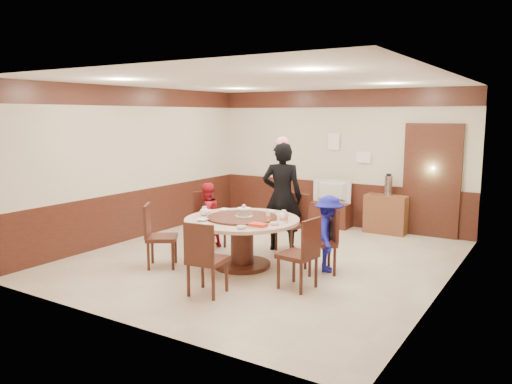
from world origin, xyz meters
The scene contains 31 objects.
room centered at (0.01, 0.01, 1.08)m, with size 6.00×6.04×2.84m.
banquet_table centered at (-0.06, -0.54, 0.53)m, with size 1.74×1.74×0.78m.
chair_0 centered at (1.08, -0.18, 0.30)m, with size 0.62×0.62×0.97m.
chair_1 centered at (0.16, 0.67, 0.30)m, with size 0.55×0.56×0.97m.
chair_2 centered at (-1.19, 0.12, 0.30)m, with size 0.57×0.57×0.97m.
chair_3 centered at (-1.11, -1.21, 0.30)m, with size 0.61×0.61×0.97m.
chair_4 centered at (0.21, -1.79, 0.30)m, with size 0.50×0.50×0.97m.
chair_5 centered at (1.11, -0.96, 0.30)m, with size 0.50×0.49×0.97m.
person_standing centered at (-0.02, 0.63, 0.92)m, with size 0.67×0.44×1.85m, color black.
person_red centered at (-1.19, 0.04, 0.57)m, with size 0.55×0.43×1.14m, color #AF1725.
person_blue centered at (1.14, -0.06, 0.57)m, with size 0.73×0.42×1.13m, color #18199D.
birthday_cake centered at (-0.05, -0.51, 0.84)m, with size 0.27×0.27×0.19m.
teapot_left centered at (-0.67, -0.68, 0.81)m, with size 0.17×0.15×0.13m, color white.
teapot_right centered at (0.51, -0.29, 0.81)m, with size 0.17×0.15×0.13m, color white.
bowl_0 centered at (-0.61, -0.22, 0.77)m, with size 0.17×0.17×0.04m, color white.
bowl_1 centered at (0.31, -1.13, 0.77)m, with size 0.13×0.13×0.04m, color white.
bowl_2 centered at (-0.44, -1.03, 0.77)m, with size 0.16×0.16×0.04m, color white.
bowl_3 centered at (0.58, -0.68, 0.77)m, with size 0.13×0.13×0.04m, color white.
bowl_4 centered at (-0.80, -0.43, 0.77)m, with size 0.14×0.14×0.04m, color white.
bowl_5 centered at (0.11, 0.04, 0.77)m, with size 0.14×0.14×0.04m, color white.
saucer_near centered at (-0.31, -1.19, 0.76)m, with size 0.18×0.18×0.01m, color white.
saucer_far centered at (0.39, -0.04, 0.76)m, with size 0.18×0.18×0.01m, color white.
shrimp_platter centered at (0.48, -0.95, 0.78)m, with size 0.30×0.20×0.06m.
bottle_0 centered at (0.40, -0.56, 0.83)m, with size 0.06×0.06×0.16m, color silver.
bottle_1 centered at (0.66, -0.51, 0.83)m, with size 0.06×0.06×0.16m, color silver.
tv_stand centered at (-0.05, 2.75, 0.25)m, with size 0.85×0.45×0.50m, color #3E1B13.
television centered at (-0.05, 2.75, 0.73)m, with size 0.81×0.11×0.47m, color gray.
side_cabinet centered at (1.11, 2.78, 0.38)m, with size 0.80×0.40×0.75m, color brown.
thermos centered at (1.14, 2.78, 0.94)m, with size 0.15×0.15×0.38m, color silver.
notice_left centered at (-0.10, 2.96, 1.75)m, with size 0.25×0.00×0.35m, color white.
notice_right centered at (0.55, 2.96, 1.45)m, with size 0.30×0.00×0.22m, color white.
Camera 1 is at (4.01, -6.68, 2.29)m, focal length 35.00 mm.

